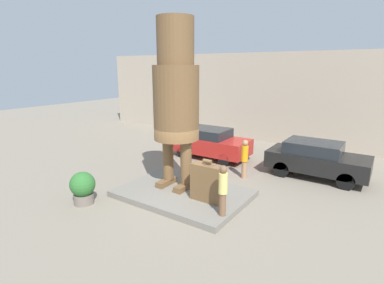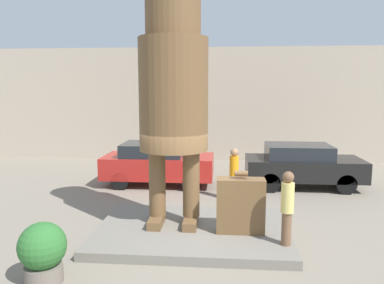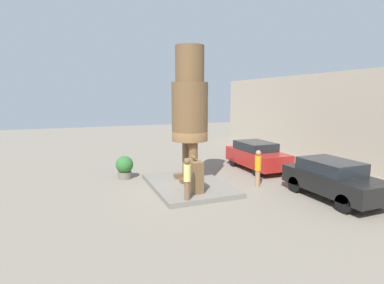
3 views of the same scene
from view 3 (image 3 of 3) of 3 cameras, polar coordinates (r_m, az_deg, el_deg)
name	(u,v)px [view 3 (image 3 of 3)]	position (r m, az deg, el deg)	size (l,w,h in m)	color
ground_plane	(188,187)	(13.84, -0.71, -8.58)	(60.00, 60.00, 0.00)	gray
pedestal	(188,185)	(13.81, -0.71, -8.16)	(4.63, 3.25, 0.21)	slate
building_backdrop	(355,120)	(19.35, 28.61, 3.70)	(28.00, 0.60, 5.56)	tan
statue_figure	(190,103)	(13.75, -0.44, 7.38)	(1.66, 1.66, 6.13)	brown
giant_suitcase	(194,175)	(12.51, 0.35, -6.38)	(1.12, 0.45, 1.48)	brown
tourist	(187,177)	(11.35, -0.92, -6.70)	(0.28, 0.28, 1.62)	brown
parked_car_red	(257,155)	(17.27, 12.21, -2.46)	(4.03, 1.83, 1.56)	#B2231E
parked_car_black	(333,179)	(13.39, 25.25, -6.31)	(4.10, 1.83, 1.56)	black
planter_pot	(125,167)	(15.46, -12.72, -4.61)	(0.87, 0.87, 1.15)	#70665B
worker_hivis	(258,167)	(14.02, 12.44, -4.63)	(0.29, 0.29, 1.70)	#A87A56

